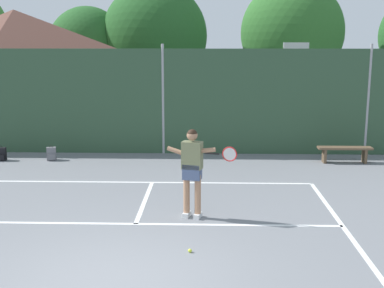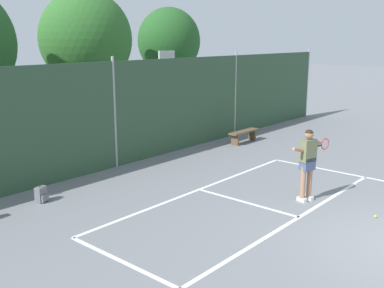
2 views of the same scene
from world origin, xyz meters
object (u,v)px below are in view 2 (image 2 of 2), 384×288
Objects in this scene: basketball_hoop at (166,81)px; courtside_bench at (244,134)px; backpack_grey at (41,195)px; tennis_ball at (375,216)px; tennis_player at (308,158)px.

courtside_bench is (1.02, -3.25, -1.95)m from basketball_hoop.
courtside_bench is (8.91, -0.05, 0.17)m from backpack_grey.
basketball_hoop is 53.79× the size of tennis_ball.
basketball_hoop is 10.77m from tennis_ball.
basketball_hoop is at bearing 107.43° from courtside_bench.
tennis_player is 2.07m from tennis_ball.
basketball_hoop is 2.22× the size of courtside_bench.
basketball_hoop reaches higher than tennis_player.
backpack_grey is at bearing 131.88° from tennis_player.
backpack_grey is at bearing 179.67° from courtside_bench.
courtside_bench is at bearing 48.26° from tennis_player.
courtside_bench reaches higher than tennis_ball.
courtside_bench is (4.42, 4.95, -0.75)m from tennis_player.
tennis_player is 4.01× the size of backpack_grey.
backpack_grey is 0.29× the size of courtside_bench.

